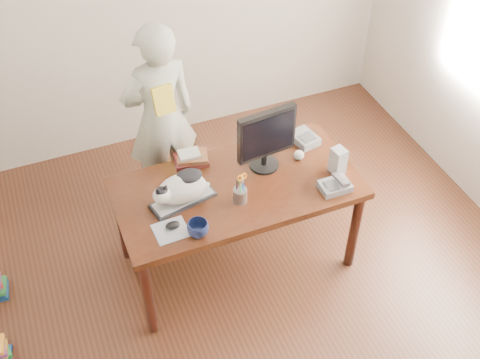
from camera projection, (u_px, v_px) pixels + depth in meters
name	position (u px, v px, depth m)	size (l,w,h in m)	color
room	(280.00, 177.00, 3.11)	(4.50, 4.50, 4.50)	black
desk	(233.00, 194.00, 4.08)	(1.60, 0.80, 0.75)	black
keyboard	(183.00, 200.00, 3.82)	(0.44, 0.24, 0.02)	black
cat	(180.00, 189.00, 3.73)	(0.40, 0.26, 0.23)	silver
monitor	(266.00, 137.00, 3.88)	(0.41, 0.22, 0.46)	black
pen_cup	(240.00, 194.00, 3.78)	(0.11, 0.11, 0.23)	#9D9DA2
mousepad	(171.00, 230.00, 3.64)	(0.21, 0.19, 0.00)	#A4A7B0
mouse	(173.00, 225.00, 3.64)	(0.09, 0.06, 0.04)	black
coffee_mug	(198.00, 229.00, 3.58)	(0.13, 0.13, 0.10)	#0D1535
phone	(335.00, 185.00, 3.89)	(0.20, 0.17, 0.09)	slate
speaker	(338.00, 161.00, 3.96)	(0.10, 0.11, 0.19)	#A1A1A4
baseball	(299.00, 155.00, 4.09)	(0.07, 0.07, 0.07)	beige
book_stack	(191.00, 158.00, 4.07)	(0.25, 0.21, 0.08)	#451312
calculator	(304.00, 138.00, 4.24)	(0.19, 0.23, 0.06)	slate
person	(160.00, 118.00, 4.42)	(0.56, 0.37, 1.55)	silver
held_book	(164.00, 100.00, 4.11)	(0.16, 0.10, 0.20)	yellow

